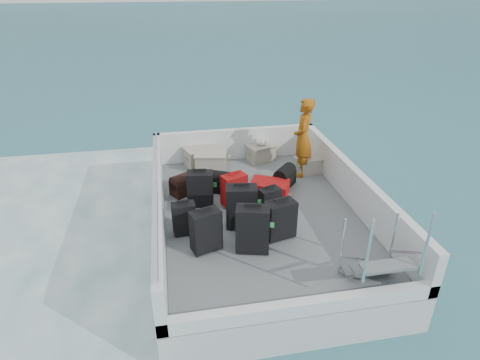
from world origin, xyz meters
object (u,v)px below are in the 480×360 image
(crate_3, at_px, (308,166))
(suitcase_6, at_px, (280,220))
(crate_0, at_px, (201,157))
(suitcase_2, at_px, (200,189))
(suitcase_4, at_px, (241,207))
(suitcase_5, at_px, (234,190))
(suitcase_7, at_px, (270,202))
(crate_2, at_px, (261,153))
(passenger, at_px, (303,138))
(suitcase_1, at_px, (184,219))
(crate_1, at_px, (211,163))
(suitcase_3, at_px, (253,230))
(suitcase_8, at_px, (269,188))
(suitcase_0, at_px, (206,231))

(crate_3, bearing_deg, suitcase_6, -119.59)
(suitcase_6, distance_m, crate_0, 3.15)
(suitcase_2, bearing_deg, crate_0, 93.24)
(suitcase_4, distance_m, suitcase_5, 0.72)
(suitcase_7, height_order, crate_2, suitcase_7)
(suitcase_7, distance_m, crate_0, 2.51)
(crate_0, height_order, passenger, passenger)
(suitcase_6, relative_size, crate_3, 1.26)
(suitcase_1, bearing_deg, crate_1, 67.93)
(suitcase_2, relative_size, suitcase_6, 1.01)
(crate_0, height_order, crate_3, crate_0)
(suitcase_4, relative_size, passenger, 0.45)
(suitcase_1, distance_m, suitcase_3, 1.18)
(suitcase_7, distance_m, crate_1, 2.13)
(passenger, bearing_deg, suitcase_8, -27.92)
(crate_2, bearing_deg, suitcase_0, -116.89)
(suitcase_2, height_order, crate_2, suitcase_2)
(crate_0, bearing_deg, suitcase_0, -94.04)
(crate_3, bearing_deg, suitcase_2, -158.46)
(suitcase_4, bearing_deg, suitcase_2, 134.08)
(suitcase_1, xyz_separation_m, passenger, (2.54, 1.76, 0.54))
(crate_2, distance_m, crate_3, 1.16)
(crate_3, relative_size, passenger, 0.32)
(suitcase_0, xyz_separation_m, crate_2, (1.58, 3.12, -0.17))
(suitcase_0, relative_size, suitcase_6, 1.05)
(suitcase_1, relative_size, crate_0, 0.87)
(suitcase_4, xyz_separation_m, suitcase_7, (0.54, 0.26, -0.11))
(suitcase_3, distance_m, suitcase_7, 1.07)
(suitcase_1, relative_size, suitcase_8, 0.79)
(suitcase_6, distance_m, suitcase_8, 1.42)
(suitcase_0, height_order, suitcase_3, suitcase_3)
(suitcase_3, distance_m, suitcase_5, 1.40)
(suitcase_1, xyz_separation_m, suitcase_6, (1.48, -0.38, 0.05))
(suitcase_4, bearing_deg, crate_3, 53.59)
(suitcase_3, height_order, suitcase_5, suitcase_3)
(suitcase_8, relative_size, crate_0, 1.10)
(suitcase_3, height_order, suitcase_8, suitcase_3)
(crate_0, relative_size, crate_2, 1.13)
(passenger, bearing_deg, suitcase_7, -14.39)
(suitcase_5, distance_m, crate_2, 2.09)
(suitcase_1, height_order, suitcase_5, suitcase_5)
(suitcase_4, relative_size, crate_1, 1.18)
(suitcase_0, bearing_deg, suitcase_3, -29.28)
(crate_0, bearing_deg, suitcase_7, -67.31)
(suitcase_0, xyz_separation_m, crate_3, (2.43, 2.32, -0.19))
(suitcase_2, relative_size, crate_3, 1.27)
(suitcase_7, height_order, suitcase_8, suitcase_7)
(suitcase_5, height_order, crate_0, suitcase_5)
(suitcase_4, distance_m, suitcase_7, 0.61)
(suitcase_0, xyz_separation_m, suitcase_5, (0.65, 1.26, -0.04))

